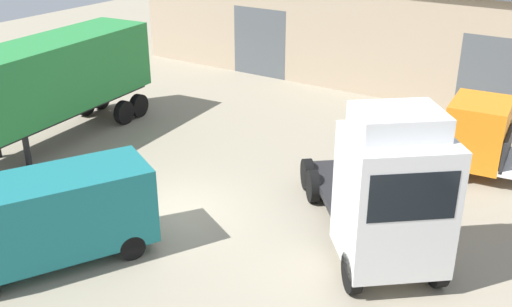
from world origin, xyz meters
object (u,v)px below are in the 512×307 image
container_trailer_green (52,78)px  flatbed_truck_orange (509,145)px  delivery_van_teal (42,219)px  tractor_unit_white (387,193)px

container_trailer_green → flatbed_truck_orange: bearing=106.3°
delivery_van_teal → flatbed_truck_orange: flatbed_truck_orange is taller
tractor_unit_white → flatbed_truck_orange: tractor_unit_white is taller
tractor_unit_white → container_trailer_green: size_ratio=0.74×
container_trailer_green → flatbed_truck_orange: container_trailer_green is taller
container_trailer_green → flatbed_truck_orange: (15.74, 6.16, -1.30)m
tractor_unit_white → flatbed_truck_orange: 7.43m
tractor_unit_white → delivery_van_teal: 9.00m
tractor_unit_white → container_trailer_green: tractor_unit_white is taller
tractor_unit_white → delivery_van_teal: bearing=-96.6°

